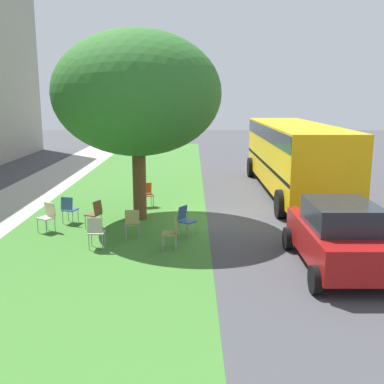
# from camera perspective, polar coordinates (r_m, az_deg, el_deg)

# --- Properties ---
(ground) EXTENTS (80.00, 80.00, 0.00)m
(ground) POSITION_cam_1_polar(r_m,az_deg,el_deg) (15.32, 2.61, -3.35)
(ground) COLOR #424247
(grass_verge) EXTENTS (48.00, 6.00, 0.01)m
(grass_verge) POSITION_cam_1_polar(r_m,az_deg,el_deg) (15.51, -9.30, -3.30)
(grass_verge) COLOR #3D752D
(grass_verge) RESTS_ON ground
(street_tree) EXTENTS (5.32, 5.32, 6.06)m
(street_tree) POSITION_cam_1_polar(r_m,az_deg,el_deg) (14.88, -6.80, 12.02)
(street_tree) COLOR brown
(street_tree) RESTS_ON ground
(chair_0) EXTENTS (0.54, 0.55, 0.88)m
(chair_0) POSITION_cam_1_polar(r_m,az_deg,el_deg) (14.41, -11.95, -2.46)
(chair_0) COLOR brown
(chair_0) RESTS_ON ground
(chair_1) EXTENTS (0.43, 0.43, 0.88)m
(chair_1) POSITION_cam_1_polar(r_m,az_deg,el_deg) (12.21, -2.47, -4.81)
(chair_1) COLOR olive
(chair_1) RESTS_ON ground
(chair_2) EXTENTS (0.53, 0.52, 0.88)m
(chair_2) POSITION_cam_1_polar(r_m,az_deg,el_deg) (16.97, -5.62, -0.09)
(chair_2) COLOR #C64C1E
(chair_2) RESTS_ON ground
(chair_3) EXTENTS (0.43, 0.43, 0.88)m
(chair_3) POSITION_cam_1_polar(r_m,az_deg,el_deg) (13.16, -7.39, -3.67)
(chair_3) COLOR olive
(chair_3) RESTS_ON ground
(chair_4) EXTENTS (0.52, 0.51, 0.88)m
(chair_4) POSITION_cam_1_polar(r_m,az_deg,el_deg) (15.16, -15.05, -1.90)
(chair_4) COLOR #335184
(chair_4) RESTS_ON ground
(chair_5) EXTENTS (0.58, 0.58, 0.88)m
(chair_5) POSITION_cam_1_polar(r_m,az_deg,el_deg) (13.39, -0.81, -3.30)
(chair_5) COLOR #335184
(chair_5) RESTS_ON ground
(chair_6) EXTENTS (0.57, 0.57, 0.88)m
(chair_6) POSITION_cam_1_polar(r_m,az_deg,el_deg) (14.45, -17.49, -2.72)
(chair_6) COLOR beige
(chair_6) RESTS_ON ground
(chair_7) EXTENTS (0.42, 0.42, 0.88)m
(chair_7) POSITION_cam_1_polar(r_m,az_deg,el_deg) (12.49, -11.84, -4.68)
(chair_7) COLOR #ADA393
(chair_7) RESTS_ON ground
(parked_car) EXTENTS (3.70, 1.92, 1.65)m
(parked_car) POSITION_cam_1_polar(r_m,az_deg,el_deg) (11.28, 17.72, -5.13)
(parked_car) COLOR maroon
(parked_car) RESTS_ON ground
(school_bus) EXTENTS (10.40, 2.80, 2.88)m
(school_bus) POSITION_cam_1_polar(r_m,az_deg,el_deg) (19.52, 12.54, 4.94)
(school_bus) COLOR yellow
(school_bus) RESTS_ON ground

